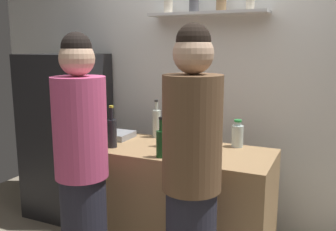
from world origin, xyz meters
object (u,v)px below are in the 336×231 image
wine_bottle_amber_glass (168,131)px  wine_bottle_green_glass (161,143)px  refrigerator (67,135)px  wine_bottle_pale_glass (156,123)px  person_brown_jacket (192,180)px  utensil_holder (200,138)px  person_pink_top (82,169)px  wine_bottle_dark_glass (112,132)px  water_bottle_plastic (237,135)px  baking_pan (112,134)px

wine_bottle_amber_glass → wine_bottle_green_glass: bearing=-74.4°
refrigerator → wine_bottle_green_glass: (1.30, -0.56, 0.20)m
wine_bottle_pale_glass → person_brown_jacket: (0.64, -0.84, -0.13)m
refrigerator → utensil_holder: refrigerator is taller
wine_bottle_amber_glass → person_pink_top: (-0.30, -0.66, -0.14)m
utensil_holder → wine_bottle_pale_glass: wine_bottle_pale_glass is taller
wine_bottle_dark_glass → utensil_holder: bearing=27.5°
utensil_holder → wine_bottle_dark_glass: wine_bottle_dark_glass is taller
person_brown_jacket → person_pink_top: bearing=-101.8°
wine_bottle_green_glass → water_bottle_plastic: 0.64m
baking_pan → wine_bottle_green_glass: wine_bottle_green_glass is taller
wine_bottle_dark_glass → person_brown_jacket: size_ratio=0.18×
wine_bottle_green_glass → person_brown_jacket: (0.36, -0.33, -0.11)m
refrigerator → wine_bottle_dark_glass: 1.00m
wine_bottle_green_glass → person_brown_jacket: bearing=-43.2°
wine_bottle_dark_glass → baking_pan: bearing=123.3°
wine_bottle_pale_glass → baking_pan: bearing=-154.0°
baking_pan → person_brown_jacket: size_ratio=0.19×
refrigerator → water_bottle_plastic: refrigerator is taller
person_pink_top → wine_bottle_dark_glass: bearing=156.9°
wine_bottle_dark_glass → person_pink_top: bearing=-81.4°
person_brown_jacket → baking_pan: bearing=-140.6°
baking_pan → wine_bottle_pale_glass: (0.34, 0.17, 0.10)m
wine_bottle_pale_glass → refrigerator: bearing=176.9°
baking_pan → wine_bottle_green_glass: size_ratio=1.19×
wine_bottle_dark_glass → water_bottle_plastic: bearing=25.4°
refrigerator → water_bottle_plastic: (1.71, -0.07, 0.19)m
refrigerator → wine_bottle_pale_glass: bearing=-3.1°
utensil_holder → wine_bottle_green_glass: 0.42m
refrigerator → wine_bottle_amber_glass: 1.27m
wine_bottle_green_glass → refrigerator: bearing=156.6°
refrigerator → baking_pan: 0.72m
person_brown_jacket → utensil_holder: bearing=-179.8°
refrigerator → wine_bottle_amber_glass: size_ratio=4.76×
wine_bottle_pale_glass → wine_bottle_green_glass: bearing=-60.5°
baking_pan → wine_bottle_dark_glass: size_ratio=1.05×
refrigerator → utensil_holder: (1.44, -0.17, 0.16)m
wine_bottle_green_glass → person_brown_jacket: 0.50m
wine_bottle_pale_glass → utensil_holder: bearing=-15.2°
utensil_holder → person_brown_jacket: person_brown_jacket is taller
wine_bottle_green_glass → wine_bottle_pale_glass: (-0.29, 0.51, 0.02)m
utensil_holder → wine_bottle_green_glass: (-0.15, -0.39, 0.04)m
water_bottle_plastic → refrigerator: bearing=177.6°
refrigerator → wine_bottle_dark_glass: refrigerator is taller
wine_bottle_green_glass → wine_bottle_pale_glass: bearing=119.5°
water_bottle_plastic → person_pink_top: bearing=-132.2°
wine_bottle_green_glass → wine_bottle_pale_glass: 0.58m
refrigerator → person_pink_top: size_ratio=0.91×
baking_pan → wine_bottle_green_glass: (0.62, -0.34, 0.08)m
baking_pan → person_brown_jacket: bearing=-34.5°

